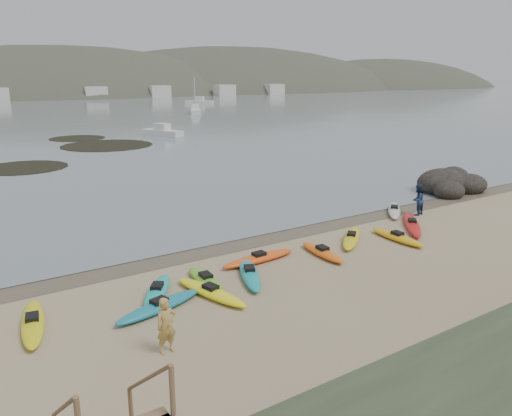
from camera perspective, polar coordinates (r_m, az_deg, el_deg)
ground at (r=25.22m, az=0.00°, el=-3.29°), size 600.00×600.00×0.00m
wet_sand at (r=24.98m, az=0.38°, el=-3.46°), size 60.00×60.00×0.00m
kayaks at (r=21.97m, az=3.62°, el=-5.69°), size 22.72×7.53×0.34m
person_west at (r=15.15m, az=-10.21°, el=-13.11°), size 0.66×0.46×1.72m
person_east at (r=30.31m, az=17.98°, el=0.90°), size 0.99×0.83×1.81m
rock_cluster at (r=37.53m, az=21.31°, el=2.22°), size 5.47×4.06×1.95m
kelp_mats at (r=58.41m, az=-19.27°, el=6.46°), size 19.18×25.45×0.04m
moored_boats at (r=102.63m, az=-22.90°, el=9.78°), size 93.63×67.71×1.13m
far_hills at (r=221.61m, az=-19.59°, el=8.06°), size 550.00×135.00×80.00m
far_town at (r=166.22m, az=-27.25°, el=11.42°), size 199.00×5.00×4.00m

